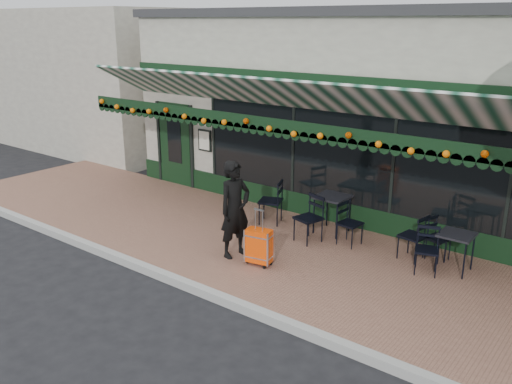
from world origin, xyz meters
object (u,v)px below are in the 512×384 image
Objects in this scene: cafe_table_b at (332,200)px; chair_b_front at (308,219)px; chair_a_front at (427,251)px; chair_b_right at (350,224)px; woman at (235,209)px; cafe_table_a at (457,237)px; chair_a_right at (438,239)px; chair_b_left at (271,201)px; suitcase at (259,246)px; chair_a_left at (413,237)px.

chair_b_front is (-0.12, -0.73, -0.24)m from cafe_table_b.
chair_a_front is 1.71m from chair_b_right.
cafe_table_b is (0.85, 2.14, -0.20)m from woman.
chair_a_right is at bearing 144.20° from cafe_table_a.
cafe_table_a is 0.88× the size of cafe_table_b.
cafe_table_a is 0.57m from chair_a_front.
woman is 2.36m from chair_b_right.
chair_a_right is at bearing -43.85° from woman.
cafe_table_a is 0.72× the size of chair_b_left.
cafe_table_b is at bearing 173.67° from cafe_table_a.
chair_b_left is (-3.65, 0.35, 0.07)m from chair_a_front.
chair_a_front is 2.42m from chair_b_front.
chair_a_right is 0.96× the size of chair_a_front.
woman is 3.98m from cafe_table_a.
suitcase is 1.26× the size of chair_a_front.
chair_b_front is (0.73, 1.42, -0.44)m from woman.
suitcase is 3.49m from cafe_table_a.
chair_b_right reaches higher than cafe_table_a.
chair_a_right is (3.09, 2.15, -0.52)m from woman.
cafe_table_b is 2.26m from chair_a_right.
chair_a_left reaches higher than chair_a_front.
suitcase is 2.96m from chair_a_front.
chair_b_right is at bearing 119.91° from chair_a_right.
suitcase reaches higher than chair_b_front.
woman reaches higher than chair_a_left.
chair_a_left is 1.06× the size of chair_a_front.
woman is 3.80m from chair_a_right.
chair_b_right is at bearing 53.47° from suitcase.
suitcase is 1.49× the size of cafe_table_a.
chair_a_right is (0.37, 0.27, -0.04)m from chair_a_left.
woman is at bearing -6.58° from chair_b_left.
cafe_table_a is 2.82m from chair_b_front.
chair_a_right is at bearing 76.22° from chair_a_front.
chair_b_right is (-1.68, 0.32, 0.01)m from chair_a_front.
chair_a_front is (0.43, -0.42, -0.02)m from chair_a_left.
chair_b_right is 0.83m from chair_b_front.
chair_a_right is at bearing -71.79° from chair_b_right.
chair_a_right reaches higher than cafe_table_a.
chair_a_front is at bearing 16.81° from chair_b_front.
chair_b_right is at bearing 150.74° from chair_a_front.
suitcase is (0.60, -0.06, -0.57)m from woman.
chair_b_left is 1.02× the size of chair_b_front.
cafe_table_a is at bearing 24.45° from chair_b_front.
chair_b_front is (1.23, -0.40, -0.01)m from chair_b_left.
suitcase is 1.48m from chair_b_front.
chair_a_left reaches higher than chair_a_right.
cafe_table_a is at bearing -6.33° from cafe_table_b.
cafe_table_b is at bearing 107.28° from chair_a_right.
chair_a_right is (2.24, 0.01, -0.32)m from cafe_table_b.
chair_b_front reaches higher than chair_a_front.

